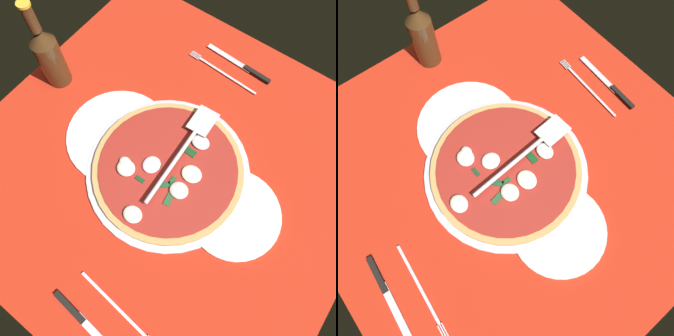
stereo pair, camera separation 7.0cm
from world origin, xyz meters
The scene contains 10 objects.
ground_plane centered at (0.00, 0.00, -0.40)cm, with size 90.59×90.59×0.80cm, color red.
checker_pattern centered at (0.00, 0.00, 0.05)cm, with size 90.59×90.59×0.10cm.
pizza_pan centered at (-1.20, 1.72, 0.67)cm, with size 38.37×38.37×1.13cm, color silver.
dinner_plate_left centered at (-19.20, 1.31, 0.60)cm, with size 21.07×21.07×1.00cm, color white.
dinner_plate_right centered at (14.07, 1.42, 0.60)cm, with size 25.71×25.71×1.00cm, color white.
pizza centered at (-1.18, 1.91, 1.98)cm, with size 35.17×35.17×2.67cm.
pizza_server centered at (-1.71, -3.57, 4.27)cm, with size 5.79×28.08×1.00cm.
place_setting_near centered at (1.81, -32.28, 0.47)cm, with size 22.51×12.50×1.40cm.
place_setting_far centered at (-9.03, 34.73, 0.45)cm, with size 23.24×15.31×1.40cm.
beer_bottle centered at (37.63, -2.57, 9.39)cm, with size 6.23×6.23×24.04cm.
Camera 1 is at (-17.02, 23.25, 69.61)cm, focal length 33.56 mm.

